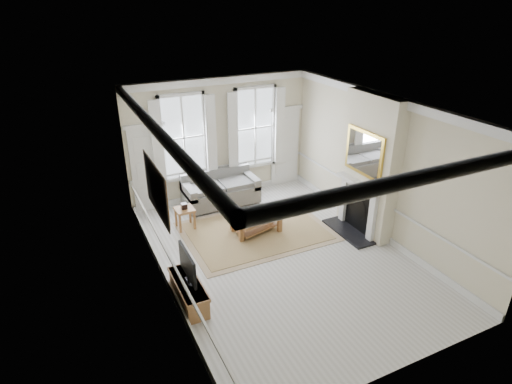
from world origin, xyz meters
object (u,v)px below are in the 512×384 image
coffee_table (256,219)px  side_table (185,212)px  sofa (220,191)px  tv_stand (189,292)px

coffee_table → side_table: bearing=134.3°
sofa → tv_stand: (-2.09, -3.71, -0.15)m
sofa → side_table: 1.61m
side_table → tv_stand: bearing=-105.9°
sofa → side_table: (-1.31, -0.95, 0.07)m
side_table → tv_stand: size_ratio=0.43×
sofa → tv_stand: sofa is taller
tv_stand → sofa: bearing=60.6°
sofa → coffee_table: (0.21, -1.88, -0.01)m
coffee_table → tv_stand: tv_stand is taller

